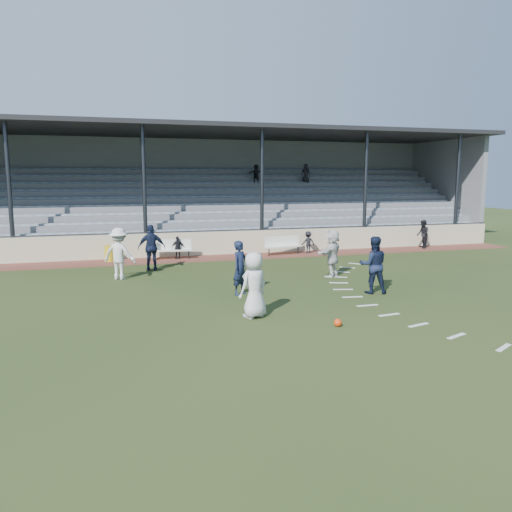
{
  "coord_description": "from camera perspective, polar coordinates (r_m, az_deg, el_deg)",
  "views": [
    {
      "loc": [
        -4.65,
        -13.38,
        3.86
      ],
      "look_at": [
        0.0,
        2.5,
        1.3
      ],
      "focal_mm": 35.0,
      "sensor_mm": 36.0,
      "label": 1
    }
  ],
  "objects": [
    {
      "name": "bench_right",
      "position": [
        25.6,
        3.1,
        1.43
      ],
      "size": [
        2.04,
        0.79,
        0.95
      ],
      "rotation": [
        0.0,
        0.0,
        0.17
      ],
      "color": "white",
      "rests_on": "cinder_track"
    },
    {
      "name": "grandstand",
      "position": [
        30.05,
        -7.41,
        5.56
      ],
      "size": [
        34.6,
        9.0,
        6.61
      ],
      "color": "slate",
      "rests_on": "ground"
    },
    {
      "name": "penalty_arc",
      "position": [
        16.46,
        16.5,
        -5.12
      ],
      "size": [
        3.89,
        14.63,
        0.01
      ],
      "color": "silver",
      "rests_on": "ground"
    },
    {
      "name": "ground",
      "position": [
        14.69,
        2.76,
        -6.46
      ],
      "size": [
        90.0,
        90.0,
        0.0
      ],
      "primitive_type": "plane",
      "color": "#283616",
      "rests_on": "ground"
    },
    {
      "name": "player_white_back",
      "position": [
        20.05,
        8.7,
        0.34
      ],
      "size": [
        1.67,
        1.59,
        1.89
      ],
      "primitive_type": "imported",
      "rotation": [
        0.0,
        0.0,
        3.88
      ],
      "color": "silver",
      "rests_on": "ground"
    },
    {
      "name": "player_white_wing",
      "position": [
        19.98,
        -15.36,
        0.25
      ],
      "size": [
        1.49,
        1.28,
        2.0
      ],
      "primitive_type": "imported",
      "rotation": [
        0.0,
        0.0,
        2.63
      ],
      "color": "silver",
      "rests_on": "ground"
    },
    {
      "name": "sub_left_far",
      "position": [
        24.43,
        -8.92,
        0.95
      ],
      "size": [
        0.68,
        0.38,
        1.1
      ],
      "primitive_type": "imported",
      "rotation": [
        0.0,
        0.0,
        3.31
      ],
      "color": "black",
      "rests_on": "cinder_track"
    },
    {
      "name": "player_white_lead",
      "position": [
        13.95,
        -0.22,
        -3.33
      ],
      "size": [
        1.08,
        0.93,
        1.86
      ],
      "primitive_type": "imported",
      "rotation": [
        0.0,
        0.0,
        3.6
      ],
      "color": "silver",
      "rests_on": "ground"
    },
    {
      "name": "player_navy_lead",
      "position": [
        16.73,
        -1.81,
        -1.36
      ],
      "size": [
        0.79,
        0.76,
        1.83
      ],
      "primitive_type": "imported",
      "rotation": [
        0.0,
        0.0,
        0.7
      ],
      "color": "#121B34",
      "rests_on": "ground"
    },
    {
      "name": "official",
      "position": [
        29.41,
        18.53,
        2.39
      ],
      "size": [
        0.83,
        0.93,
        1.58
      ],
      "primitive_type": "imported",
      "rotation": [
        0.0,
        0.0,
        4.36
      ],
      "color": "black",
      "rests_on": "cinder_track"
    },
    {
      "name": "retaining_wall",
      "position": [
        25.57,
        -5.71,
        1.43
      ],
      "size": [
        34.0,
        0.18,
        1.2
      ],
      "primitive_type": "cube",
      "color": "beige",
      "rests_on": "ground"
    },
    {
      "name": "bench_left",
      "position": [
        24.45,
        -9.73,
        0.97
      ],
      "size": [
        2.02,
        0.6,
        0.95
      ],
      "rotation": [
        0.0,
        0.0,
        -0.07
      ],
      "color": "white",
      "rests_on": "cinder_track"
    },
    {
      "name": "cinder_track",
      "position": [
        24.64,
        -5.23,
        -0.23
      ],
      "size": [
        34.0,
        2.0,
        0.02
      ],
      "primitive_type": "cube",
      "color": "brown",
      "rests_on": "ground"
    },
    {
      "name": "trash_bin",
      "position": [
        24.47,
        -16.39,
        0.3
      ],
      "size": [
        0.47,
        0.47,
        0.75
      ],
      "primitive_type": "cylinder",
      "color": "gold",
      "rests_on": "cinder_track"
    },
    {
      "name": "sub_left_near",
      "position": [
        24.13,
        -11.84,
        0.86
      ],
      "size": [
        0.46,
        0.33,
        1.18
      ],
      "primitive_type": "imported",
      "rotation": [
        0.0,
        0.0,
        3.27
      ],
      "color": "black",
      "rests_on": "cinder_track"
    },
    {
      "name": "player_navy_wing",
      "position": [
        21.6,
        -11.84,
        0.93
      ],
      "size": [
        1.18,
        0.57,
        1.95
      ],
      "primitive_type": "imported",
      "rotation": [
        0.0,
        0.0,
        3.06
      ],
      "color": "#121B34",
      "rests_on": "ground"
    },
    {
      "name": "football",
      "position": [
        13.45,
        9.33,
        -7.53
      ],
      "size": [
        0.21,
        0.21,
        0.21
      ],
      "primitive_type": "sphere",
      "color": "red",
      "rests_on": "ground"
    },
    {
      "name": "player_navy_mid",
      "position": [
        17.37,
        13.27,
        -1.0
      ],
      "size": [
        1.13,
        0.99,
        1.96
      ],
      "primitive_type": "imported",
      "rotation": [
        0.0,
        0.0,
        2.84
      ],
      "color": "#121B34",
      "rests_on": "ground"
    },
    {
      "name": "sub_right",
      "position": [
        26.19,
        5.98,
        1.58
      ],
      "size": [
        0.74,
        0.43,
        1.14
      ],
      "primitive_type": "imported",
      "rotation": [
        0.0,
        0.0,
        3.14
      ],
      "color": "black",
      "rests_on": "cinder_track"
    }
  ]
}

